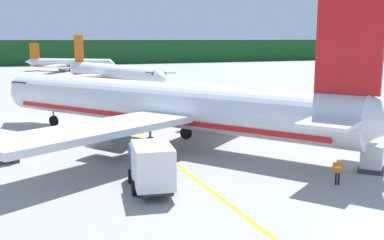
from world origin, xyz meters
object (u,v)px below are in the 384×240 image
object	(u,v)px
airliner_far_taxiway	(69,63)
cargo_container_far	(5,150)
airliner_mid_apron	(111,73)
crew_marshaller	(338,170)
airliner_distant	(119,57)
airliner_foreground	(160,105)
cargo_container_mid	(371,158)
service_truck_catering	(151,164)

from	to	relation	value
airliner_far_taxiway	cargo_container_far	world-z (taller)	airliner_far_taxiway
airliner_mid_apron	crew_marshaller	size ratio (longest dim) A/B	20.39
airliner_distant	cargo_container_far	world-z (taller)	airliner_distant
airliner_foreground	airliner_mid_apron	bearing A→B (deg)	83.80
airliner_far_taxiway	airliner_foreground	bearing A→B (deg)	-91.83
airliner_foreground	airliner_far_taxiway	world-z (taller)	airliner_foreground
cargo_container_mid	cargo_container_far	bearing A→B (deg)	153.41
airliner_foreground	airliner_distant	bearing A→B (deg)	79.07
airliner_mid_apron	airliner_distant	bearing A→B (deg)	76.89
airliner_far_taxiway	cargo_container_mid	world-z (taller)	airliner_far_taxiway
service_truck_catering	crew_marshaller	size ratio (longest dim) A/B	3.44
airliner_far_taxiway	cargo_container_mid	xyz separation A→B (m)	(7.85, -110.64, -1.28)
airliner_foreground	cargo_container_far	size ratio (longest dim) A/B	17.95
airliner_far_taxiway	crew_marshaller	xyz separation A→B (m)	(3.76, -112.21, -1.27)
airliner_distant	cargo_container_far	distance (m)	154.73
cargo_container_far	crew_marshaller	world-z (taller)	cargo_container_far
airliner_foreground	service_truck_catering	distance (m)	13.03
airliner_foreground	airliner_mid_apron	xyz separation A→B (m)	(5.12, 47.16, -0.59)
cargo_container_mid	crew_marshaller	xyz separation A→B (m)	(-4.09, -1.56, 0.01)
airliner_mid_apron	service_truck_catering	size ratio (longest dim) A/B	5.94
airliner_foreground	crew_marshaller	world-z (taller)	airliner_foreground
cargo_container_mid	crew_marshaller	bearing A→B (deg)	-159.09
airliner_distant	service_truck_catering	xyz separation A→B (m)	(-32.80, -159.29, -0.35)
airliner_distant	service_truck_catering	world-z (taller)	airliner_distant
airliner_distant	airliner_foreground	bearing A→B (deg)	-100.93
airliner_mid_apron	airliner_distant	world-z (taller)	airliner_mid_apron
service_truck_catering	airliner_far_taxiway	bearing A→B (deg)	86.07
airliner_mid_apron	cargo_container_far	bearing A→B (deg)	-109.99
airliner_distant	airliner_mid_apron	bearing A→B (deg)	-103.11
airliner_mid_apron	airliner_distant	size ratio (longest dim) A/B	1.61
crew_marshaller	airliner_foreground	bearing A→B (deg)	113.93
airliner_far_taxiway	crew_marshaller	distance (m)	112.28
airliner_distant	cargo_container_mid	xyz separation A→B (m)	(-17.47, -161.01, -1.01)
airliner_foreground	service_truck_catering	size ratio (longest dim) A/B	6.38
crew_marshaller	cargo_container_far	bearing A→B (deg)	145.59
airliner_foreground	service_truck_catering	world-z (taller)	airliner_foreground
airliner_far_taxiway	airliner_distant	xyz separation A→B (m)	(25.32, 50.36, -0.27)
airliner_mid_apron	airliner_far_taxiway	distance (m)	49.67
airliner_foreground	service_truck_catering	bearing A→B (deg)	-109.89
cargo_container_mid	crew_marshaller	size ratio (longest dim) A/B	1.40
airliner_far_taxiway	cargo_container_far	xyz separation A→B (m)	(-15.84, -98.78, -1.29)
airliner_far_taxiway	service_truck_catering	distance (m)	109.19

